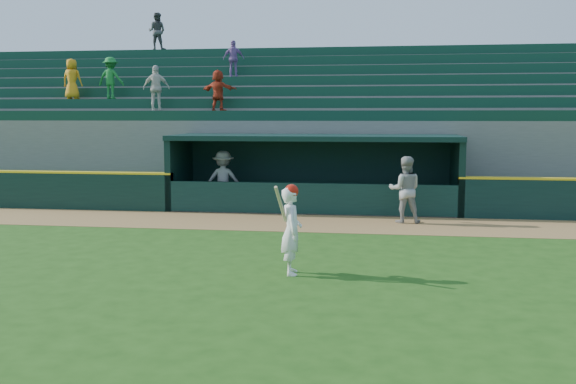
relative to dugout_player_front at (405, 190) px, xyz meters
name	(u,v)px	position (x,y,z in m)	size (l,w,h in m)	color
ground	(277,261)	(-2.88, -5.39, -0.97)	(120.00, 120.00, 0.00)	#214A12
warning_track	(304,223)	(-2.88, -0.49, -0.96)	(40.00, 3.00, 0.01)	olive
dugout_player_front	(405,190)	(0.00, 0.00, 0.00)	(0.94, 0.73, 1.93)	#9B9B96
dugout_player_inside	(223,180)	(-5.92, 2.15, -0.01)	(1.24, 0.71, 1.92)	#A1A09C
dugout	(315,168)	(-2.88, 2.62, 0.39)	(9.40, 2.80, 2.46)	#61615C
stands	(326,133)	(-2.90, 7.18, 1.42)	(34.50, 6.30, 7.60)	slate
batter_at_plate	(291,229)	(-2.43, -6.47, -0.07)	(0.54, 0.82, 1.80)	white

